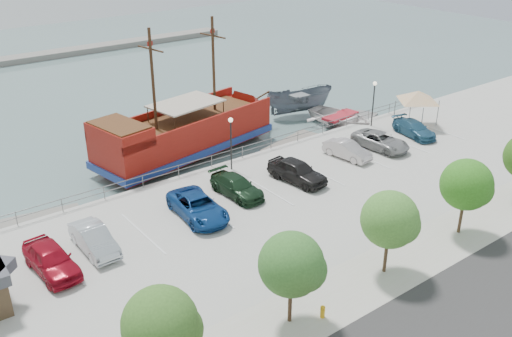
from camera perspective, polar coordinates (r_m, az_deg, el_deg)
ground at (r=40.63m, az=2.84°, el=-4.43°), size 160.00×160.00×0.00m
street at (r=31.70m, az=22.29°, el=-13.86°), size 100.00×8.00×0.04m
sidewalk at (r=34.24m, az=13.78°, el=-9.37°), size 100.00×4.00×0.05m
seawall_railing at (r=45.55m, az=-3.41°, el=1.09°), size 50.00×0.06×1.00m
far_shore at (r=90.48m, az=-15.21°, el=11.63°), size 40.00×3.00×0.80m
pirate_ship at (r=50.08m, az=-5.86°, el=3.86°), size 19.29×8.37×11.98m
patrol_boat at (r=58.97m, az=4.35°, el=6.52°), size 7.47×4.98×2.70m
speedboat at (r=56.72m, az=8.42°, el=4.87°), size 5.87×7.48×1.41m
dock_west at (r=41.96m, az=-21.76°, el=-5.04°), size 7.18×3.13×0.40m
dock_mid at (r=51.75m, az=3.44°, el=2.49°), size 6.85×3.44×0.38m
dock_east at (r=57.10m, az=9.77°, el=4.39°), size 7.87×4.86×0.43m
canopy_tent at (r=54.77m, az=15.98°, el=7.47°), size 5.24×5.24×3.86m
fire_hydrant at (r=29.57m, az=6.68°, el=-13.98°), size 0.26×0.26×0.75m
lamp_post_mid at (r=43.62m, az=-2.53°, el=3.44°), size 0.36×0.36×4.28m
lamp_post_right at (r=53.79m, az=11.70°, el=7.14°), size 0.36×0.36×4.28m
tree_b at (r=24.39m, az=-9.16°, el=-15.22°), size 3.30×3.20×5.00m
tree_c at (r=27.52m, az=3.87°, el=-9.67°), size 3.30×3.20×5.00m
tree_d at (r=31.91m, az=13.49°, el=-5.10°), size 3.30×3.20×5.00m
tree_e at (r=37.10m, az=20.50°, el=-1.63°), size 3.30×3.20×5.00m
parked_car_a at (r=34.33m, az=-19.80°, el=-8.52°), size 2.26×4.94×1.64m
parked_car_b at (r=35.58m, az=-15.88°, el=-6.82°), size 1.60×4.54×1.49m
parked_car_c at (r=37.89m, az=-5.83°, el=-3.82°), size 2.95×5.63×1.51m
parked_car_d at (r=40.51m, az=-1.94°, el=-1.80°), size 2.17×4.85×1.38m
parked_car_e at (r=42.56m, az=4.14°, el=-0.26°), size 2.61×5.13×1.67m
parked_car_f at (r=47.07m, az=9.11°, el=1.84°), size 1.97×4.35×1.38m
parked_car_g at (r=49.41m, az=12.35°, el=2.71°), size 2.87×5.29×1.41m
parked_car_h at (r=52.97m, az=15.54°, el=3.86°), size 2.72×4.91×1.35m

